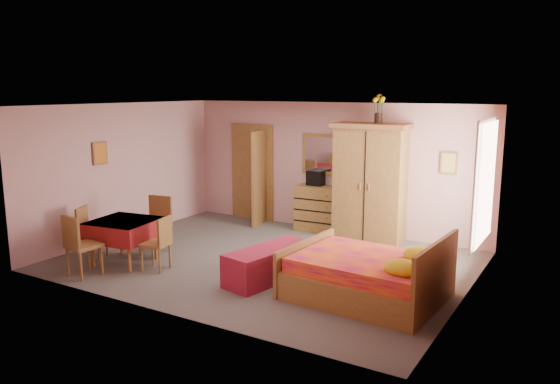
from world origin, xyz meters
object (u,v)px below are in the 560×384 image
Objects in this scene: floor_lamp at (342,191)px; chest_of_drawers at (320,209)px; stereo at (316,178)px; wall_mirror at (326,154)px; chair_south at (84,245)px; sunflower_vase at (379,109)px; bench at (269,264)px; chair_east at (155,243)px; chair_west at (93,232)px; chair_north at (155,226)px; wardrobe at (370,182)px; bed at (366,264)px; dining_table at (125,242)px.

chest_of_drawers is at bearing -167.15° from floor_lamp.
wall_mirror is at bearing 47.72° from stereo.
sunflower_vase is at bearing 61.60° from chair_south.
sunflower_vase reaches higher than chest_of_drawers.
bench is 1.90m from chair_east.
floor_lamp is at bearing -14.25° from wall_mirror.
chair_south is at bearing 16.95° from chair_west.
sunflower_vase is 0.61× the size of chair_west.
sunflower_vase reaches higher than wall_mirror.
stereo is 0.33× the size of chair_south.
chair_north is (-1.82, -3.08, -1.05)m from wall_mirror.
bench is 1.54× the size of chair_south.
sunflower_vase is at bearing 36.01° from wardrobe.
bed is at bearing 73.99° from chair_west.
floor_lamp is 1.92× the size of chair_west.
chair_west reaches higher than chair_east.
wall_mirror is 1.54m from sunflower_vase.
stereo is at bearing 64.54° from dining_table.
chair_south is 0.98× the size of chair_north.
wardrobe is 4.59m from dining_table.
chair_north reaches higher than dining_table.
chair_east is at bearing -123.89° from sunflower_vase.
stereo is 0.33× the size of chair_north.
chair_west is at bearing -138.92° from wardrobe.
chest_of_drawers is at bearing -20.57° from stereo.
wall_mirror reaches higher than bench.
stereo is 1.95m from sunflower_vase.
chair_east is (-1.81, -0.54, 0.19)m from bench.
chair_south is (-2.36, -4.41, -0.36)m from floor_lamp.
chair_north is (0.04, 0.67, 0.13)m from dining_table.
floor_lamp is 1.71× the size of dining_table.
bed is at bearing -52.00° from stereo.
floor_lamp reaches higher than dining_table.
bed is (1.73, -3.00, -0.38)m from floor_lamp.
wardrobe is (1.10, -0.31, -0.43)m from wall_mirror.
wardrobe is at bearing -146.72° from chair_north.
bench is 2.48m from chair_north.
bed is (1.07, -2.80, -0.64)m from wardrobe.
floor_lamp is (0.44, -0.11, -0.70)m from wall_mirror.
wall_mirror is 3.94m from bed.
chair_north is at bearing -136.59° from sunflower_vase.
chair_south reaches higher than bed.
chair_east is at bearing 53.41° from chair_south.
stereo is 0.22× the size of bench.
floor_lamp is 3.49m from bed.
chair_west is 1.37m from chair_east.
floor_lamp is 3.74m from chair_north.
sunflower_vase is at bearing 79.62° from bench.
floor_lamp is 1.82m from sunflower_vase.
chair_west is at bearing 35.36° from chair_north.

